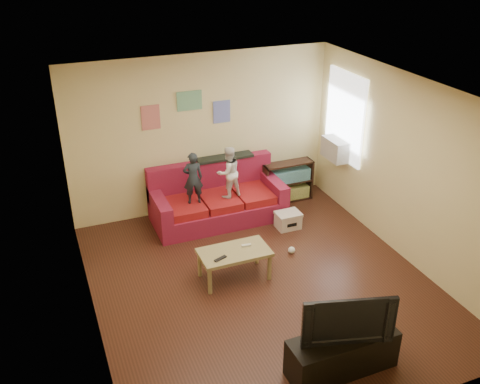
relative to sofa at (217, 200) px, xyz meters
name	(u,v)px	position (x,y,z in m)	size (l,w,h in m)	color
room_shell	(263,197)	(-0.06, -2.00, 1.03)	(4.52, 5.02, 2.72)	#442216
sofa	(217,200)	(0.00, 0.00, 0.00)	(2.19, 1.01, 0.96)	maroon
child_a	(193,178)	(-0.45, -0.17, 0.57)	(0.32, 0.21, 0.87)	#1F262C
child_b	(228,172)	(0.15, -0.17, 0.57)	(0.42, 0.33, 0.87)	white
coffee_table	(234,255)	(-0.36, -1.74, 0.05)	(0.98, 0.54, 0.44)	#9D8C56
remote	(220,259)	(-0.61, -1.86, 0.13)	(0.19, 0.05, 0.02)	black
game_controller	(246,245)	(-0.16, -1.69, 0.13)	(0.13, 0.04, 0.03)	beige
bookshelf	(287,184)	(1.39, 0.14, 0.00)	(0.92, 0.28, 0.73)	black
window	(345,117)	(2.16, -0.35, 1.32)	(0.04, 1.08, 1.48)	white
ac_unit	(336,149)	(2.04, -0.35, 0.76)	(0.28, 0.55, 0.35)	#B7B2A3
artwork_left	(151,118)	(-0.91, 0.48, 1.43)	(0.30, 0.01, 0.40)	#D87266
artwork_center	(189,101)	(-0.26, 0.48, 1.63)	(0.42, 0.01, 0.32)	#72B27F
artwork_right	(222,112)	(0.29, 0.48, 1.38)	(0.30, 0.01, 0.38)	#727FCC
file_box	(288,220)	(0.96, -0.76, -0.18)	(0.40, 0.30, 0.28)	beige
tv_stand	(342,353)	(0.10, -3.82, -0.09)	(1.25, 0.42, 0.47)	black
television	(346,316)	(0.10, -3.82, 0.43)	(1.01, 0.13, 0.58)	black
tissue	(292,250)	(0.67, -1.48, -0.27)	(0.10, 0.10, 0.10)	white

